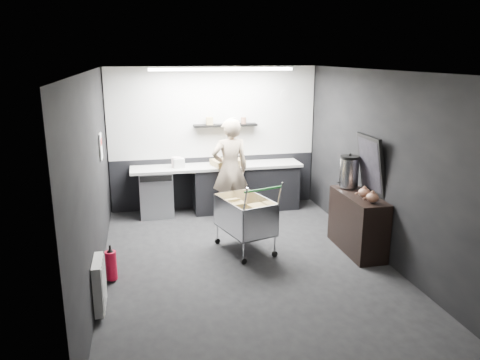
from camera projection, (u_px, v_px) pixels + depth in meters
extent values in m
plane|color=black|center=(246.00, 264.00, 6.71)|extent=(5.50, 5.50, 0.00)
plane|color=white|center=(247.00, 71.00, 6.01)|extent=(5.50, 5.50, 0.00)
plane|color=black|center=(214.00, 139.00, 8.95)|extent=(5.50, 0.00, 5.50)
plane|color=black|center=(323.00, 254.00, 3.76)|extent=(5.50, 0.00, 5.50)
plane|color=black|center=(93.00, 181.00, 5.95)|extent=(0.00, 5.50, 5.50)
plane|color=black|center=(381.00, 166.00, 6.77)|extent=(0.00, 5.50, 5.50)
cube|color=beige|center=(214.00, 113.00, 8.81)|extent=(3.95, 0.02, 1.70)
cube|color=black|center=(215.00, 182.00, 9.16)|extent=(3.95, 0.02, 1.00)
cube|color=black|center=(225.00, 125.00, 8.80)|extent=(1.20, 0.22, 0.04)
cylinder|color=silver|center=(285.00, 95.00, 9.00)|extent=(0.20, 0.03, 0.20)
cube|color=white|center=(101.00, 146.00, 7.13)|extent=(0.02, 0.30, 0.40)
cube|color=red|center=(101.00, 142.00, 7.11)|extent=(0.02, 0.22, 0.10)
cube|color=silver|center=(99.00, 284.00, 5.37)|extent=(0.10, 0.50, 0.60)
cube|color=white|center=(221.00, 69.00, 7.76)|extent=(2.40, 0.20, 0.04)
cube|color=black|center=(246.00, 188.00, 8.99)|extent=(2.00, 0.56, 0.85)
cube|color=#B3B3AE|center=(217.00, 167.00, 8.77)|extent=(3.20, 0.60, 0.05)
cube|color=#9EA0A5|center=(156.00, 193.00, 8.65)|extent=(0.60, 0.58, 0.85)
cube|color=black|center=(156.00, 179.00, 8.27)|extent=(0.56, 0.02, 0.10)
imported|color=beige|center=(230.00, 169.00, 8.36)|extent=(0.71, 0.51, 1.84)
cube|color=silver|center=(245.00, 229.00, 7.10)|extent=(0.85, 1.07, 0.02)
cube|color=silver|center=(226.00, 216.00, 6.97)|extent=(0.28, 0.90, 0.50)
cube|color=silver|center=(264.00, 213.00, 7.09)|extent=(0.28, 0.90, 0.50)
cube|color=silver|center=(252.00, 225.00, 6.60)|extent=(0.59, 0.19, 0.50)
cube|color=silver|center=(239.00, 205.00, 7.47)|extent=(0.59, 0.19, 0.50)
cylinder|color=silver|center=(234.00, 251.00, 6.68)|extent=(0.02, 0.02, 0.33)
cylinder|color=silver|center=(269.00, 248.00, 6.79)|extent=(0.02, 0.02, 0.33)
cylinder|color=silver|center=(223.00, 230.00, 7.49)|extent=(0.02, 0.02, 0.33)
cylinder|color=silver|center=(255.00, 228.00, 7.59)|extent=(0.02, 0.02, 0.33)
cylinder|color=green|center=(254.00, 190.00, 6.41)|extent=(0.59, 0.20, 0.03)
cube|color=olive|center=(235.00, 214.00, 7.12)|extent=(0.35, 0.39, 0.42)
cube|color=olive|center=(257.00, 219.00, 6.95)|extent=(0.32, 0.36, 0.37)
cylinder|color=black|center=(234.00, 260.00, 6.71)|extent=(0.09, 0.05, 0.09)
cylinder|color=black|center=(223.00, 238.00, 7.52)|extent=(0.09, 0.05, 0.09)
cylinder|color=black|center=(269.00, 257.00, 6.82)|extent=(0.09, 0.05, 0.09)
cylinder|color=black|center=(255.00, 236.00, 7.63)|extent=(0.09, 0.05, 0.09)
cube|color=black|center=(357.00, 223.00, 7.06)|extent=(0.44, 1.18, 0.89)
cylinder|color=silver|center=(349.00, 173.00, 7.26)|extent=(0.30, 0.30, 0.45)
cylinder|color=black|center=(350.00, 157.00, 7.19)|extent=(0.30, 0.30, 0.04)
sphere|color=black|center=(350.00, 155.00, 7.18)|extent=(0.05, 0.05, 0.05)
ellipsoid|color=brown|center=(364.00, 193.00, 6.79)|extent=(0.18, 0.18, 0.14)
ellipsoid|color=brown|center=(372.00, 198.00, 6.56)|extent=(0.18, 0.18, 0.14)
cube|color=black|center=(371.00, 165.00, 6.92)|extent=(0.20, 0.69, 0.88)
cube|color=black|center=(370.00, 165.00, 6.91)|extent=(0.14, 0.59, 0.76)
cylinder|color=red|center=(111.00, 265.00, 6.15)|extent=(0.15, 0.15, 0.39)
cone|color=black|center=(110.00, 250.00, 6.10)|extent=(0.10, 0.10, 0.06)
cylinder|color=black|center=(110.00, 247.00, 6.09)|extent=(0.03, 0.03, 0.06)
cube|color=#9B8552|center=(228.00, 162.00, 8.74)|extent=(0.64, 0.54, 0.11)
cylinder|color=beige|center=(177.00, 162.00, 8.58)|extent=(0.19, 0.19, 0.19)
cube|color=silver|center=(179.00, 163.00, 8.54)|extent=(0.21, 0.18, 0.17)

